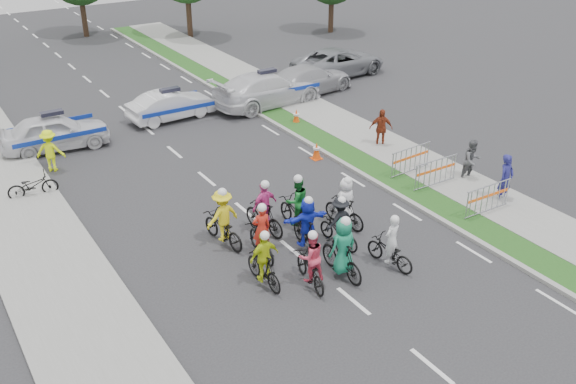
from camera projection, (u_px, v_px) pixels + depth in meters
ground at (353, 301)px, 17.29m from camera, size 90.00×90.00×0.00m
curb_right at (381, 185)px, 23.46m from camera, size 0.20×60.00×0.12m
grass_strip at (395, 181)px, 23.80m from camera, size 1.20×60.00×0.11m
sidewalk_right at (431, 170)px, 24.66m from camera, size 2.40×60.00×0.13m
sidewalk_left at (59, 283)px, 17.91m from camera, size 3.00×60.00×0.13m
rider_0 at (390, 249)px, 18.56m from camera, size 0.85×1.77×1.73m
rider_1 at (342, 253)px, 18.03m from camera, size 0.82×1.87×1.96m
rider_2 at (310, 265)px, 17.68m from camera, size 0.90×1.82×1.78m
rider_3 at (264, 264)px, 17.67m from camera, size 0.90×1.70×1.77m
rider_4 at (339, 226)px, 19.56m from camera, size 1.00×1.74×1.72m
rider_5 at (307, 226)px, 19.35m from camera, size 1.49×1.78×1.82m
rider_6 at (261, 239)px, 19.02m from camera, size 0.86×1.86×1.83m
rider_7 at (345, 207)px, 20.60m from camera, size 0.82×1.76×1.80m
rider_8 at (297, 209)px, 20.47m from camera, size 0.81×1.90×1.94m
rider_9 at (264, 213)px, 20.22m from camera, size 1.00×1.85×1.88m
rider_10 at (223, 223)px, 19.58m from camera, size 1.16×2.00×1.96m
police_car_0 at (55, 132)px, 26.33m from camera, size 4.49×2.20×1.48m
police_car_1 at (171, 105)px, 29.49m from camera, size 4.12×1.70×1.33m
police_car_2 at (267, 89)px, 31.15m from camera, size 5.80×2.69×1.64m
civilian_sedan at (309, 79)px, 32.89m from camera, size 5.27×2.82×1.45m
civilian_suv at (339, 62)px, 35.69m from camera, size 5.67×2.96×1.52m
spectator_0 at (506, 179)px, 22.02m from camera, size 0.70×0.51×1.78m
spectator_1 at (472, 161)px, 23.59m from camera, size 0.84×0.69×1.61m
spectator_2 at (381, 128)px, 26.43m from camera, size 1.05×0.83×1.66m
marshal_hiviz at (50, 151)px, 24.37m from camera, size 1.23×1.08×1.66m
barrier_0 at (487, 200)px, 21.33m from camera, size 2.01×0.53×1.12m
barrier_1 at (435, 174)px, 23.17m from camera, size 2.00×0.50×1.12m
barrier_2 at (410, 161)px, 24.17m from camera, size 2.03×0.64×1.12m
cone_0 at (317, 151)px, 25.58m from camera, size 0.40×0.40×0.70m
cone_1 at (296, 117)px, 29.07m from camera, size 0.40×0.40×0.70m
parked_bike at (33, 186)px, 22.55m from camera, size 1.77×0.80×0.90m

